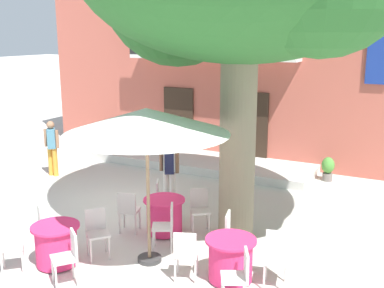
{
  "coord_description": "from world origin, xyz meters",
  "views": [
    {
      "loc": [
        6.45,
        -8.79,
        4.11
      ],
      "look_at": [
        1.08,
        1.68,
        1.3
      ],
      "focal_mm": 43.94,
      "sensor_mm": 36.0,
      "label": 1
    }
  ],
  "objects_px": {
    "ground_planter_right": "(328,168)",
    "cafe_chair_front_2": "(68,254)",
    "cafe_chair_front_1": "(11,245)",
    "cafe_chair_front_3": "(97,229)",
    "cafe_chair_middle_2": "(162,197)",
    "cafe_chair_middle_3": "(128,209)",
    "cafe_chair_middle_1": "(200,207)",
    "cafe_chair_front_0": "(46,223)",
    "cafe_chair_near_tree_3": "(239,274)",
    "cafe_table_middle": "(164,216)",
    "cafe_table_near_tree": "(231,259)",
    "cafe_chair_middle_0": "(166,224)",
    "pedestrian_near_entrance": "(169,169)",
    "pedestrian_mid_plaza": "(52,145)",
    "cafe_umbrella": "(146,122)",
    "cafe_table_front": "(56,245)",
    "cafe_chair_near_tree_1": "(233,233)",
    "cafe_chair_near_tree_2": "(186,252)",
    "ground_planter_left": "(101,139)",
    "cafe_chair_near_tree_0": "(276,255)"
  },
  "relations": [
    {
      "from": "ground_planter_right",
      "to": "cafe_chair_front_2",
      "type": "bearing_deg",
      "value": -109.34
    },
    {
      "from": "cafe_chair_front_1",
      "to": "cafe_chair_front_3",
      "type": "bearing_deg",
      "value": 52.42
    },
    {
      "from": "cafe_chair_middle_2",
      "to": "cafe_chair_middle_3",
      "type": "relative_size",
      "value": 1.0
    },
    {
      "from": "cafe_chair_middle_1",
      "to": "cafe_chair_front_0",
      "type": "distance_m",
      "value": 3.1
    },
    {
      "from": "cafe_chair_near_tree_3",
      "to": "cafe_chair_middle_2",
      "type": "height_order",
      "value": "same"
    },
    {
      "from": "cafe_table_middle",
      "to": "cafe_chair_middle_2",
      "type": "relative_size",
      "value": 0.95
    },
    {
      "from": "cafe_table_near_tree",
      "to": "cafe_chair_middle_0",
      "type": "xyz_separation_m",
      "value": [
        -1.55,
        0.53,
        0.14
      ]
    },
    {
      "from": "cafe_chair_middle_1",
      "to": "pedestrian_near_entrance",
      "type": "distance_m",
      "value": 1.75
    },
    {
      "from": "cafe_table_middle",
      "to": "cafe_chair_front_3",
      "type": "relative_size",
      "value": 0.95
    },
    {
      "from": "cafe_table_near_tree",
      "to": "cafe_chair_front_3",
      "type": "relative_size",
      "value": 0.95
    },
    {
      "from": "cafe_chair_middle_3",
      "to": "pedestrian_near_entrance",
      "type": "xyz_separation_m",
      "value": [
        -0.07,
        1.83,
        0.37
      ]
    },
    {
      "from": "cafe_table_middle",
      "to": "cafe_chair_front_3",
      "type": "distance_m",
      "value": 1.57
    },
    {
      "from": "cafe_table_near_tree",
      "to": "pedestrian_mid_plaza",
      "type": "xyz_separation_m",
      "value": [
        -6.94,
        3.2,
        0.53
      ]
    },
    {
      "from": "cafe_umbrella",
      "to": "cafe_table_front",
      "type": "bearing_deg",
      "value": -148.19
    },
    {
      "from": "cafe_umbrella",
      "to": "pedestrian_mid_plaza",
      "type": "distance_m",
      "value": 6.48
    },
    {
      "from": "cafe_chair_middle_2",
      "to": "cafe_chair_front_3",
      "type": "height_order",
      "value": "same"
    },
    {
      "from": "cafe_chair_near_tree_1",
      "to": "cafe_table_middle",
      "type": "relative_size",
      "value": 1.05
    },
    {
      "from": "cafe_chair_middle_0",
      "to": "pedestrian_mid_plaza",
      "type": "xyz_separation_m",
      "value": [
        -5.39,
        2.67,
        0.39
      ]
    },
    {
      "from": "cafe_chair_near_tree_2",
      "to": "cafe_umbrella",
      "type": "relative_size",
      "value": 0.31
    },
    {
      "from": "cafe_chair_front_1",
      "to": "cafe_umbrella",
      "type": "bearing_deg",
      "value": 37.4
    },
    {
      "from": "cafe_chair_near_tree_3",
      "to": "cafe_chair_middle_0",
      "type": "bearing_deg",
      "value": 149.21
    },
    {
      "from": "ground_planter_left",
      "to": "cafe_chair_middle_1",
      "type": "bearing_deg",
      "value": -36.47
    },
    {
      "from": "cafe_chair_near_tree_3",
      "to": "cafe_chair_front_3",
      "type": "distance_m",
      "value": 2.99
    },
    {
      "from": "ground_planter_left",
      "to": "pedestrian_near_entrance",
      "type": "distance_m",
      "value": 5.81
    },
    {
      "from": "cafe_chair_middle_2",
      "to": "cafe_umbrella",
      "type": "height_order",
      "value": "cafe_umbrella"
    },
    {
      "from": "cafe_umbrella",
      "to": "cafe_chair_front_1",
      "type": "bearing_deg",
      "value": -142.6
    },
    {
      "from": "cafe_chair_front_2",
      "to": "cafe_table_middle",
      "type": "bearing_deg",
      "value": 80.83
    },
    {
      "from": "cafe_chair_near_tree_1",
      "to": "cafe_chair_middle_1",
      "type": "distance_m",
      "value": 1.45
    },
    {
      "from": "cafe_chair_near_tree_0",
      "to": "cafe_chair_front_2",
      "type": "xyz_separation_m",
      "value": [
        -3.08,
        -1.55,
        0.0
      ]
    },
    {
      "from": "cafe_chair_near_tree_0",
      "to": "cafe_table_front",
      "type": "distance_m",
      "value": 3.89
    },
    {
      "from": "cafe_table_front",
      "to": "ground_planter_right",
      "type": "xyz_separation_m",
      "value": [
        3.33,
        7.27,
        -0.01
      ]
    },
    {
      "from": "cafe_chair_front_0",
      "to": "pedestrian_mid_plaza",
      "type": "bearing_deg",
      "value": 131.77
    },
    {
      "from": "cafe_chair_near_tree_2",
      "to": "cafe_chair_near_tree_0",
      "type": "bearing_deg",
      "value": 23.01
    },
    {
      "from": "cafe_chair_middle_3",
      "to": "cafe_chair_near_tree_3",
      "type": "bearing_deg",
      "value": -25.85
    },
    {
      "from": "cafe_chair_front_3",
      "to": "pedestrian_mid_plaza",
      "type": "distance_m",
      "value": 5.61
    },
    {
      "from": "cafe_umbrella",
      "to": "cafe_chair_front_2",
      "type": "bearing_deg",
      "value": -121.23
    },
    {
      "from": "cafe_chair_near_tree_3",
      "to": "cafe_umbrella",
      "type": "xyz_separation_m",
      "value": [
        -1.99,
        0.6,
        2.08
      ]
    },
    {
      "from": "pedestrian_near_entrance",
      "to": "ground_planter_right",
      "type": "bearing_deg",
      "value": 50.42
    },
    {
      "from": "cafe_chair_near_tree_0",
      "to": "cafe_chair_middle_2",
      "type": "distance_m",
      "value": 3.46
    },
    {
      "from": "cafe_chair_near_tree_1",
      "to": "cafe_table_near_tree",
      "type": "bearing_deg",
      "value": -70.91
    },
    {
      "from": "cafe_chair_near_tree_3",
      "to": "cafe_table_middle",
      "type": "bearing_deg",
      "value": 142.91
    },
    {
      "from": "cafe_table_near_tree",
      "to": "cafe_chair_front_3",
      "type": "bearing_deg",
      "value": -173.55
    },
    {
      "from": "cafe_chair_front_3",
      "to": "cafe_chair_front_1",
      "type": "bearing_deg",
      "value": -127.58
    },
    {
      "from": "cafe_chair_middle_3",
      "to": "cafe_chair_middle_2",
      "type": "bearing_deg",
      "value": 73.99
    },
    {
      "from": "ground_planter_left",
      "to": "cafe_chair_middle_3",
      "type": "bearing_deg",
      "value": -47.76
    },
    {
      "from": "cafe_chair_front_3",
      "to": "ground_planter_right",
      "type": "xyz_separation_m",
      "value": [
        2.9,
        6.65,
        -0.15
      ]
    },
    {
      "from": "cafe_table_near_tree",
      "to": "cafe_chair_near_tree_1",
      "type": "bearing_deg",
      "value": 109.09
    },
    {
      "from": "cafe_chair_middle_0",
      "to": "cafe_chair_front_0",
      "type": "xyz_separation_m",
      "value": [
        -2.09,
        -1.03,
        0.0
      ]
    },
    {
      "from": "cafe_table_middle",
      "to": "pedestrian_mid_plaza",
      "type": "xyz_separation_m",
      "value": [
        -4.97,
        2.04,
        0.53
      ]
    },
    {
      "from": "cafe_chair_near_tree_3",
      "to": "cafe_chair_middle_1",
      "type": "relative_size",
      "value": 1.0
    }
  ]
}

